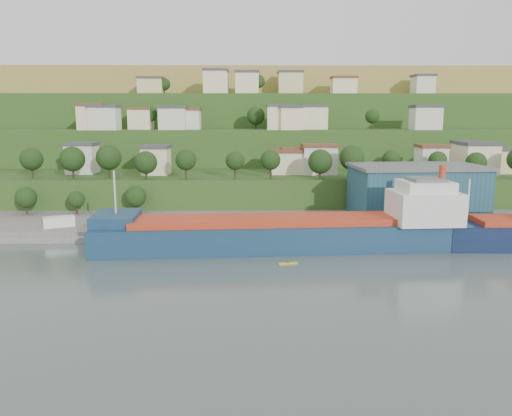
{
  "coord_description": "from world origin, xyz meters",
  "views": [
    {
      "loc": [
        -5.6,
        -89.65,
        26.34
      ],
      "look_at": [
        -4.07,
        15.0,
        7.17
      ],
      "focal_mm": 35.0,
      "sensor_mm": 36.0,
      "label": 1
    }
  ],
  "objects_px": {
    "warehouse": "(416,191)",
    "caravan": "(59,223)",
    "cargo_ship_near": "(293,234)",
    "kayak_orange": "(290,253)"
  },
  "relations": [
    {
      "from": "warehouse",
      "to": "caravan",
      "type": "xyz_separation_m",
      "value": [
        -83.83,
        -10.37,
        -5.69
      ]
    },
    {
      "from": "cargo_ship_near",
      "to": "caravan",
      "type": "relative_size",
      "value": 11.31
    },
    {
      "from": "caravan",
      "to": "kayak_orange",
      "type": "bearing_deg",
      "value": -42.6
    },
    {
      "from": "cargo_ship_near",
      "to": "kayak_orange",
      "type": "distance_m",
      "value": 5.38
    },
    {
      "from": "warehouse",
      "to": "caravan",
      "type": "bearing_deg",
      "value": -176.45
    },
    {
      "from": "warehouse",
      "to": "kayak_orange",
      "type": "relative_size",
      "value": 8.62
    },
    {
      "from": "warehouse",
      "to": "kayak_orange",
      "type": "distance_m",
      "value": 43.8
    },
    {
      "from": "cargo_ship_near",
      "to": "warehouse",
      "type": "relative_size",
      "value": 2.34
    },
    {
      "from": "cargo_ship_near",
      "to": "warehouse",
      "type": "height_order",
      "value": "cargo_ship_near"
    },
    {
      "from": "caravan",
      "to": "kayak_orange",
      "type": "relative_size",
      "value": 1.78
    }
  ]
}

